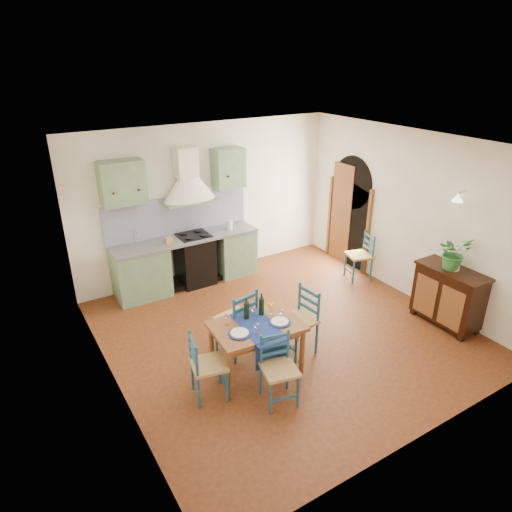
{
  "coord_description": "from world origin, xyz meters",
  "views": [
    {
      "loc": [
        -3.42,
        -4.77,
        3.89
      ],
      "look_at": [
        -0.31,
        0.3,
        1.22
      ],
      "focal_mm": 32.0,
      "sensor_mm": 36.0,
      "label": 1
    }
  ],
  "objects_px": {
    "dining_table": "(257,330)",
    "potted_plant": "(454,253)",
    "sideboard": "(448,295)",
    "chair_near": "(279,369)"
  },
  "relations": [
    {
      "from": "chair_near",
      "to": "sideboard",
      "type": "height_order",
      "value": "sideboard"
    },
    {
      "from": "dining_table",
      "to": "sideboard",
      "type": "height_order",
      "value": "dining_table"
    },
    {
      "from": "sideboard",
      "to": "potted_plant",
      "type": "bearing_deg",
      "value": 93.86
    },
    {
      "from": "sideboard",
      "to": "chair_near",
      "type": "bearing_deg",
      "value": -178.97
    },
    {
      "from": "chair_near",
      "to": "sideboard",
      "type": "relative_size",
      "value": 0.83
    },
    {
      "from": "chair_near",
      "to": "potted_plant",
      "type": "distance_m",
      "value": 3.24
    },
    {
      "from": "sideboard",
      "to": "potted_plant",
      "type": "xyz_separation_m",
      "value": [
        -0.0,
        0.04,
        0.68
      ]
    },
    {
      "from": "chair_near",
      "to": "sideboard",
      "type": "bearing_deg",
      "value": 1.03
    },
    {
      "from": "dining_table",
      "to": "potted_plant",
      "type": "distance_m",
      "value": 3.18
    },
    {
      "from": "chair_near",
      "to": "dining_table",
      "type": "bearing_deg",
      "value": 84.53
    }
  ]
}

